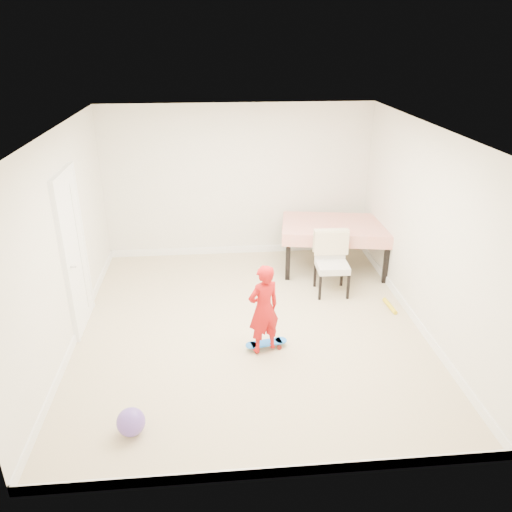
{
  "coord_description": "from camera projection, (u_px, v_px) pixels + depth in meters",
  "views": [
    {
      "loc": [
        -0.44,
        -5.7,
        3.61
      ],
      "look_at": [
        0.1,
        0.2,
        0.95
      ],
      "focal_mm": 35.0,
      "sensor_mm": 36.0,
      "label": 1
    }
  ],
  "objects": [
    {
      "name": "baseboard_front",
      "position": [
        272.0,
        472.0,
        4.41
      ],
      "size": [
        4.5,
        0.02,
        0.12
      ],
      "primitive_type": "cube",
      "color": "white",
      "rests_on": "ground"
    },
    {
      "name": "balloon",
      "position": [
        131.0,
        422.0,
        4.86
      ],
      "size": [
        0.28,
        0.28,
        0.28
      ],
      "primitive_type": "sphere",
      "color": "#6849B0",
      "rests_on": "ground"
    },
    {
      "name": "baseboard_right",
      "position": [
        412.0,
        315.0,
        6.85
      ],
      "size": [
        0.02,
        5.0,
        0.12
      ],
      "primitive_type": "cube",
      "color": "white",
      "rests_on": "ground"
    },
    {
      "name": "dining_chair",
      "position": [
        332.0,
        264.0,
        7.39
      ],
      "size": [
        0.53,
        0.61,
        0.95
      ],
      "primitive_type": null,
      "rotation": [
        0.0,
        0.0,
        -0.02
      ],
      "color": "beige",
      "rests_on": "ground"
    },
    {
      "name": "wall_left",
      "position": [
        64.0,
        243.0,
        5.98
      ],
      "size": [
        0.04,
        5.0,
        2.6
      ],
      "primitive_type": "cube",
      "color": "silver",
      "rests_on": "ground"
    },
    {
      "name": "wall_back",
      "position": [
        238.0,
        182.0,
        8.42
      ],
      "size": [
        4.5,
        0.04,
        2.6
      ],
      "primitive_type": "cube",
      "color": "silver",
      "rests_on": "ground"
    },
    {
      "name": "ground",
      "position": [
        250.0,
        327.0,
        6.69
      ],
      "size": [
        5.0,
        5.0,
        0.0
      ],
      "primitive_type": "plane",
      "color": "#C3B087",
      "rests_on": "ground"
    },
    {
      "name": "baseboard_back",
      "position": [
        239.0,
        249.0,
        8.93
      ],
      "size": [
        4.5,
        0.02,
        0.12
      ],
      "primitive_type": "cube",
      "color": "white",
      "rests_on": "ground"
    },
    {
      "name": "ceiling",
      "position": [
        249.0,
        132.0,
        5.64
      ],
      "size": [
        4.5,
        5.0,
        0.04
      ],
      "primitive_type": "cube",
      "color": "white",
      "rests_on": "wall_back"
    },
    {
      "name": "child",
      "position": [
        264.0,
        311.0,
        5.95
      ],
      "size": [
        0.49,
        0.42,
        1.14
      ],
      "primitive_type": "imported",
      "rotation": [
        0.0,
        0.0,
        3.58
      ],
      "color": "red",
      "rests_on": "ground"
    },
    {
      "name": "dining_table",
      "position": [
        335.0,
        247.0,
        8.18
      ],
      "size": [
        1.87,
        1.34,
        0.81
      ],
      "primitive_type": null,
      "rotation": [
        0.0,
        0.0,
        -0.16
      ],
      "color": "red",
      "rests_on": "ground"
    },
    {
      "name": "foam_toy",
      "position": [
        390.0,
        306.0,
        7.15
      ],
      "size": [
        0.09,
        0.4,
        0.06
      ],
      "primitive_type": "cylinder",
      "rotation": [
        1.57,
        0.0,
        0.07
      ],
      "color": "yellow",
      "rests_on": "ground"
    },
    {
      "name": "wall_right",
      "position": [
        424.0,
        231.0,
        6.35
      ],
      "size": [
        0.04,
        5.0,
        2.6
      ],
      "primitive_type": "cube",
      "color": "silver",
      "rests_on": "ground"
    },
    {
      "name": "door",
      "position": [
        74.0,
        254.0,
        6.36
      ],
      "size": [
        0.11,
        0.94,
        2.11
      ],
      "primitive_type": "cube",
      "color": "white",
      "rests_on": "ground"
    },
    {
      "name": "baseboard_left",
      "position": [
        78.0,
        331.0,
        6.48
      ],
      "size": [
        0.02,
        5.0,
        0.12
      ],
      "primitive_type": "cube",
      "color": "white",
      "rests_on": "ground"
    },
    {
      "name": "wall_front",
      "position": [
        274.0,
        355.0,
        3.91
      ],
      "size": [
        4.5,
        0.04,
        2.6
      ],
      "primitive_type": "cube",
      "color": "silver",
      "rests_on": "ground"
    },
    {
      "name": "skateboard",
      "position": [
        266.0,
        345.0,
        6.23
      ],
      "size": [
        0.56,
        0.29,
        0.08
      ],
      "primitive_type": null,
      "rotation": [
        0.0,
        0.0,
        0.19
      ],
      "color": "blue",
      "rests_on": "ground"
    }
  ]
}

